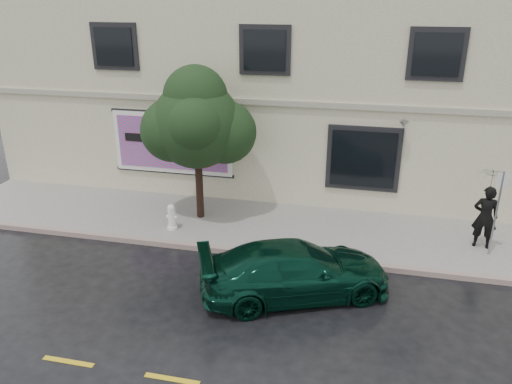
% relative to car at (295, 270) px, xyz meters
% --- Properties ---
extents(ground, '(90.00, 90.00, 0.00)m').
position_rel_car_xyz_m(ground, '(-1.84, 0.12, -0.66)').
color(ground, black).
rests_on(ground, ground).
extents(sidewalk, '(20.00, 3.50, 0.15)m').
position_rel_car_xyz_m(sidewalk, '(-1.84, 3.37, -0.59)').
color(sidewalk, '#9A9691').
rests_on(sidewalk, ground).
extents(curb, '(20.00, 0.18, 0.16)m').
position_rel_car_xyz_m(curb, '(-1.84, 1.62, -0.59)').
color(curb, gray).
rests_on(curb, ground).
extents(road_marking, '(19.00, 0.12, 0.01)m').
position_rel_car_xyz_m(road_marking, '(-1.84, -3.38, -0.66)').
color(road_marking, gold).
rests_on(road_marking, ground).
extents(building, '(20.00, 8.12, 7.00)m').
position_rel_car_xyz_m(building, '(-1.84, 9.12, 2.84)').
color(building, beige).
rests_on(building, ground).
extents(billboard, '(4.30, 0.16, 2.20)m').
position_rel_car_xyz_m(billboard, '(-5.04, 5.04, 1.39)').
color(billboard, white).
rests_on(billboard, ground).
extents(car, '(4.97, 3.66, 1.32)m').
position_rel_car_xyz_m(car, '(0.00, 0.00, 0.00)').
color(car, black).
rests_on(car, ground).
extents(pedestrian, '(0.72, 0.52, 1.82)m').
position_rel_car_xyz_m(pedestrian, '(4.79, 3.32, 0.40)').
color(pedestrian, black).
rests_on(pedestrian, sidewalk).
extents(umbrella, '(0.88, 0.88, 0.63)m').
position_rel_car_xyz_m(umbrella, '(4.79, 3.32, 1.63)').
color(umbrella, black).
rests_on(umbrella, pedestrian).
extents(street_tree, '(2.66, 2.66, 4.35)m').
position_rel_car_xyz_m(street_tree, '(-3.59, 3.52, 2.50)').
color(street_tree, black).
rests_on(street_tree, sidewalk).
extents(fire_hydrant, '(0.33, 0.31, 0.79)m').
position_rel_car_xyz_m(fire_hydrant, '(-4.14, 2.48, -0.13)').
color(fire_hydrant, white).
rests_on(fire_hydrant, sidewalk).
extents(sign_pole, '(0.28, 0.13, 2.41)m').
position_rel_car_xyz_m(sign_pole, '(4.93, 2.88, 0.95)').
color(sign_pole, gray).
rests_on(sign_pole, sidewalk).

